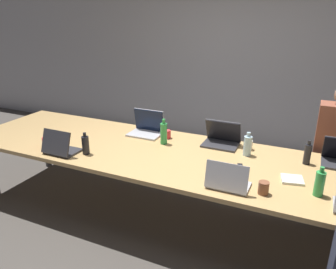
{
  "coord_description": "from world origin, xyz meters",
  "views": [
    {
      "loc": [
        1.05,
        -2.66,
        2.02
      ],
      "look_at": [
        -0.22,
        0.1,
        0.89
      ],
      "focal_mm": 35.0,
      "sensor_mm": 36.0,
      "label": 1
    }
  ],
  "objects_px": {
    "person_far_right": "(334,154)",
    "laptop_near_midright": "(228,181)",
    "laptop_far_midleft": "(147,127)",
    "bottle_near_right": "(320,183)",
    "bottle_far_right": "(307,154)",
    "cup_near_midright": "(264,188)",
    "cup_far_midleft": "(167,134)",
    "bottle_near_left": "(86,145)",
    "laptop_near_left": "(60,147)",
    "cup_far_center": "(249,145)",
    "bottle_far_midleft": "(164,133)",
    "laptop_far_center": "(222,138)",
    "cup_near_left": "(47,142)",
    "stapler": "(240,170)",
    "bottle_far_center": "(248,146)"
  },
  "relations": [
    {
      "from": "cup_near_midright",
      "to": "bottle_far_right",
      "type": "height_order",
      "value": "bottle_far_right"
    },
    {
      "from": "laptop_near_left",
      "to": "cup_far_midleft",
      "type": "height_order",
      "value": "laptop_near_left"
    },
    {
      "from": "laptop_far_midleft",
      "to": "cup_far_midleft",
      "type": "bearing_deg",
      "value": -6.39
    },
    {
      "from": "laptop_near_left",
      "to": "bottle_far_center",
      "type": "xyz_separation_m",
      "value": [
        1.65,
        0.72,
        0.03
      ]
    },
    {
      "from": "person_far_right",
      "to": "laptop_near_midright",
      "type": "bearing_deg",
      "value": -121.78
    },
    {
      "from": "bottle_near_right",
      "to": "cup_far_center",
      "type": "distance_m",
      "value": 0.93
    },
    {
      "from": "bottle_far_right",
      "to": "laptop_near_left",
      "type": "bearing_deg",
      "value": -161.03
    },
    {
      "from": "bottle_near_right",
      "to": "bottle_far_right",
      "type": "relative_size",
      "value": 1.04
    },
    {
      "from": "stapler",
      "to": "cup_far_center",
      "type": "bearing_deg",
      "value": 80.23
    },
    {
      "from": "laptop_near_midright",
      "to": "cup_near_midright",
      "type": "xyz_separation_m",
      "value": [
        0.27,
        0.04,
        -0.02
      ]
    },
    {
      "from": "laptop_far_midleft",
      "to": "person_far_right",
      "type": "xyz_separation_m",
      "value": [
        1.92,
        0.43,
        -0.15
      ]
    },
    {
      "from": "bottle_far_midleft",
      "to": "cup_far_center",
      "type": "distance_m",
      "value": 0.87
    },
    {
      "from": "bottle_near_left",
      "to": "bottle_far_center",
      "type": "bearing_deg",
      "value": 23.44
    },
    {
      "from": "laptop_far_midleft",
      "to": "cup_far_midleft",
      "type": "relative_size",
      "value": 4.13
    },
    {
      "from": "laptop_far_center",
      "to": "person_far_right",
      "type": "bearing_deg",
      "value": 20.23
    },
    {
      "from": "laptop_far_center",
      "to": "cup_far_center",
      "type": "distance_m",
      "value": 0.28
    },
    {
      "from": "laptop_near_midright",
      "to": "bottle_far_center",
      "type": "relative_size",
      "value": 1.41
    },
    {
      "from": "bottle_far_right",
      "to": "person_far_right",
      "type": "bearing_deg",
      "value": 64.64
    },
    {
      "from": "laptop_far_center",
      "to": "bottle_far_right",
      "type": "distance_m",
      "value": 0.83
    },
    {
      "from": "laptop_near_midright",
      "to": "laptop_far_midleft",
      "type": "relative_size",
      "value": 0.9
    },
    {
      "from": "laptop_near_midright",
      "to": "bottle_far_midleft",
      "type": "height_order",
      "value": "bottle_far_midleft"
    },
    {
      "from": "cup_near_midright",
      "to": "cup_far_midleft",
      "type": "xyz_separation_m",
      "value": [
        -1.15,
        0.76,
        -0.01
      ]
    },
    {
      "from": "bottle_near_right",
      "to": "cup_far_midleft",
      "type": "distance_m",
      "value": 1.64
    },
    {
      "from": "laptop_far_center",
      "to": "cup_far_center",
      "type": "relative_size",
      "value": 3.9
    },
    {
      "from": "bottle_near_right",
      "to": "person_far_right",
      "type": "relative_size",
      "value": 0.17
    },
    {
      "from": "cup_near_midright",
      "to": "laptop_far_midleft",
      "type": "distance_m",
      "value": 1.62
    },
    {
      "from": "laptop_far_center",
      "to": "bottle_far_center",
      "type": "bearing_deg",
      "value": -28.24
    },
    {
      "from": "laptop_near_left",
      "to": "bottle_far_right",
      "type": "xyz_separation_m",
      "value": [
        2.18,
        0.75,
        0.03
      ]
    },
    {
      "from": "bottle_near_left",
      "to": "cup_far_midleft",
      "type": "height_order",
      "value": "bottle_near_left"
    },
    {
      "from": "bottle_near_right",
      "to": "person_far_right",
      "type": "distance_m",
      "value": 1.09
    },
    {
      "from": "bottle_far_midleft",
      "to": "laptop_far_center",
      "type": "bearing_deg",
      "value": 22.03
    },
    {
      "from": "laptop_near_midright",
      "to": "bottle_near_right",
      "type": "distance_m",
      "value": 0.67
    },
    {
      "from": "cup_near_left",
      "to": "person_far_right",
      "type": "bearing_deg",
      "value": 24.23
    },
    {
      "from": "bottle_far_right",
      "to": "stapler",
      "type": "height_order",
      "value": "bottle_far_right"
    },
    {
      "from": "bottle_far_center",
      "to": "cup_near_midright",
      "type": "bearing_deg",
      "value": -68.46
    },
    {
      "from": "person_far_right",
      "to": "laptop_far_center",
      "type": "bearing_deg",
      "value": -159.77
    },
    {
      "from": "bottle_far_midleft",
      "to": "bottle_near_right",
      "type": "bearing_deg",
      "value": -16.87
    },
    {
      "from": "laptop_far_midleft",
      "to": "stapler",
      "type": "height_order",
      "value": "laptop_far_midleft"
    },
    {
      "from": "cup_near_midright",
      "to": "bottle_far_right",
      "type": "distance_m",
      "value": 0.75
    },
    {
      "from": "bottle_far_center",
      "to": "stapler",
      "type": "relative_size",
      "value": 1.48
    },
    {
      "from": "laptop_far_center",
      "to": "cup_far_center",
      "type": "xyz_separation_m",
      "value": [
        0.28,
        -0.01,
        -0.03
      ]
    },
    {
      "from": "laptop_near_left",
      "to": "stapler",
      "type": "distance_m",
      "value": 1.71
    },
    {
      "from": "laptop_near_midright",
      "to": "laptop_far_midleft",
      "type": "xyz_separation_m",
      "value": [
        -1.14,
        0.83,
        0.01
      ]
    },
    {
      "from": "cup_near_left",
      "to": "stapler",
      "type": "xyz_separation_m",
      "value": [
        1.91,
        0.26,
        -0.03
      ]
    },
    {
      "from": "bottle_far_midleft",
      "to": "laptop_near_midright",
      "type": "bearing_deg",
      "value": -37.03
    },
    {
      "from": "bottle_far_midleft",
      "to": "laptop_far_center",
      "type": "distance_m",
      "value": 0.6
    },
    {
      "from": "laptop_near_midright",
      "to": "bottle_near_left",
      "type": "relative_size",
      "value": 1.51
    },
    {
      "from": "laptop_far_midleft",
      "to": "bottle_far_right",
      "type": "xyz_separation_m",
      "value": [
        1.68,
        -0.09,
        0.02
      ]
    },
    {
      "from": "bottle_near_left",
      "to": "bottle_far_right",
      "type": "bearing_deg",
      "value": 18.4
    },
    {
      "from": "laptop_near_midright",
      "to": "person_far_right",
      "type": "xyz_separation_m",
      "value": [
        0.78,
        1.26,
        -0.14
      ]
    }
  ]
}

